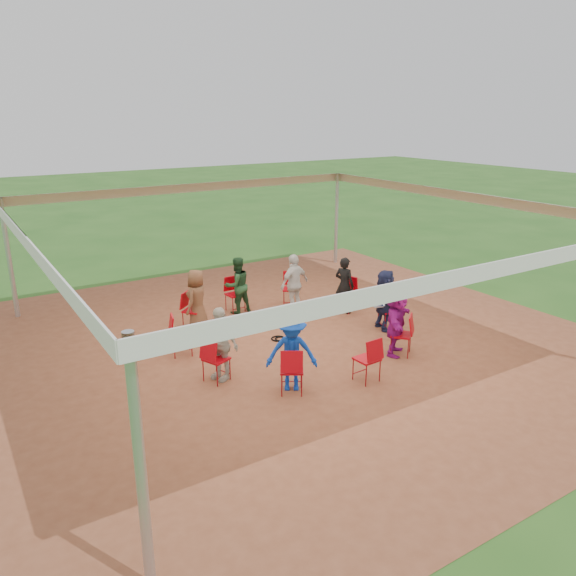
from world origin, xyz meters
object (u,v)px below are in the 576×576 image
chair_9 (401,335)px  person_seated_2 (237,285)px  chair_8 (367,359)px  standing_person (294,284)px  chair_6 (216,359)px  laptop (379,302)px  chair_5 (181,335)px  person_seated_0 (385,300)px  person_seated_1 (344,285)px  chair_0 (389,311)px  cable_coil (279,339)px  person_seated_3 (197,300)px  chair_2 (291,289)px  chair_1 (346,295)px  chair_3 (235,295)px  chair_4 (193,311)px  person_seated_4 (220,343)px  person_seated_5 (292,353)px  chair_7 (292,370)px  person_seated_6 (396,322)px

chair_9 → person_seated_2: person_seated_2 is taller
chair_8 → standing_person: bearing=73.4°
chair_6 → laptop: size_ratio=2.36×
chair_5 → chair_8: bearing=54.0°
person_seated_0 → person_seated_1: 1.43m
chair_0 → cable_coil: bearing=86.9°
laptop → cable_coil: bearing=86.5°
person_seated_1 → person_seated_2: 2.73m
person_seated_3 → standing_person: standing_person is taller
chair_2 → chair_1: bearing=162.0°
person_seated_1 → laptop: 1.39m
chair_3 → chair_6: same height
chair_0 → standing_person: (-1.30, 2.12, 0.33)m
chair_0 → chair_5: bearing=90.0°
chair_8 → person_seated_2: (-0.31, 4.75, 0.29)m
chair_4 → chair_5: size_ratio=1.00×
person_seated_4 → chair_1: bearing=90.0°
person_seated_5 → standing_person: standing_person is taller
person_seated_2 → chair_7: bearing=71.5°
person_seated_3 → laptop: size_ratio=3.82×
cable_coil → chair_4: bearing=129.1°
chair_0 → chair_7: (-3.67, -1.46, 0.00)m
chair_5 → person_seated_4: size_ratio=0.62×
chair_2 → cable_coil: bearing=83.5°
chair_8 → chair_4: bearing=108.0°
chair_7 → person_seated_5: size_ratio=0.62×
chair_7 → chair_5: bearing=144.0°
laptop → chair_4: bearing=70.9°
chair_9 → standing_person: 3.44m
person_seated_2 → laptop: (2.24, -2.85, -0.05)m
cable_coil → chair_3: bearing=89.0°
chair_9 → person_seated_1: bearing=38.0°
person_seated_5 → person_seated_0: bearing=54.0°
chair_7 → person_seated_2: 4.54m
chair_2 → chair_3: 1.51m
chair_5 → person_seated_6: bearing=72.5°
chair_8 → person_seated_0: person_seated_0 is taller
chair_9 → person_seated_6: bearing=90.0°
chair_0 → person_seated_1: 1.50m
chair_8 → person_seated_2: person_seated_2 is taller
chair_0 → chair_9: size_ratio=1.00×
person_seated_4 → cable_coil: size_ratio=3.67×
chair_2 → chair_5: 3.95m
chair_3 → chair_7: same height
chair_1 → chair_4: 3.95m
chair_3 → chair_9: 4.64m
cable_coil → person_seated_4: bearing=-151.7°
chair_7 → person_seated_6: bearing=38.0°
chair_6 → person_seated_5: 1.50m
chair_6 → person_seated_0: 4.54m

